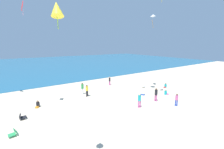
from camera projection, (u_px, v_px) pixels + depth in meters
The scene contains 18 objects.
ground_plane at pixel (103, 94), 20.20m from camera, with size 120.00×120.00×0.00m, color beige.
ocean_water at pixel (49, 64), 51.38m from camera, with size 120.00×60.00×0.05m, color #236084.
beach_chair_far_left at pixel (22, 117), 13.41m from camera, with size 0.64×0.63×0.58m.
beach_chair_mid_beach at pixel (14, 133), 10.95m from camera, with size 0.68×0.57×0.54m.
beach_chair_near_camera at pixel (143, 86), 23.28m from camera, with size 0.74×0.72×0.60m.
cooler_box at pixel (143, 94), 19.87m from camera, with size 0.56×0.63×0.25m.
person_0 at pixel (156, 94), 17.53m from camera, with size 0.41×0.41×1.68m.
person_1 at pixel (139, 99), 15.73m from camera, with size 0.46×0.46×1.65m.
person_2 at pixel (87, 90), 19.15m from camera, with size 0.38×0.38×1.64m.
person_3 at pixel (110, 80), 24.48m from camera, with size 0.39×0.39×1.49m.
person_4 at pixel (177, 99), 16.17m from camera, with size 0.41×0.41×1.47m.
person_5 at pixel (166, 93), 20.01m from camera, with size 0.65×0.62×0.74m.
person_6 at pixel (82, 88), 19.99m from camera, with size 0.38×0.38×1.69m.
person_7 at pixel (38, 105), 16.02m from camera, with size 0.59×0.69×0.77m.
person_8 at pixel (165, 86), 23.30m from camera, with size 0.65×0.43×0.75m.
kite_red at pixel (22, 6), 13.14m from camera, with size 0.26×0.93×1.30m.
kite_white at pixel (153, 16), 20.02m from camera, with size 0.96×0.95×1.79m.
kite_yellow at pixel (57, 9), 5.84m from camera, with size 0.59×0.72×1.16m.
Camera 1 is at (-9.66, -6.63, 6.90)m, focal length 22.96 mm.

